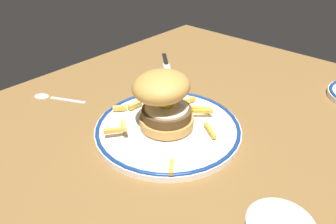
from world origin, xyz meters
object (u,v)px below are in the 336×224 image
burger (163,99)px  dinner_plate (168,128)px  spoon (47,96)px  knife (166,63)px

burger → dinner_plate: bearing=-61.2°
dinner_plate → spoon: dinner_plate is taller
spoon → burger: bearing=-74.5°
dinner_plate → knife: (24.51, 22.55, -0.58)cm
burger → knife: size_ratio=1.10×
knife → spoon: size_ratio=1.13×
knife → spoon: spoon is taller
dinner_plate → spoon: bearing=105.9°
dinner_plate → knife: 33.31cm
burger → knife: burger is taller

